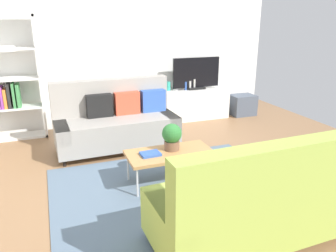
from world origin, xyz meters
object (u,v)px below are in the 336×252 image
at_px(table_book_0, 150,154).
at_px(bottle_1, 190,85).
at_px(tv, 196,74).
at_px(vase_1, 175,85).
at_px(vase_0, 168,86).
at_px(storage_trunk, 242,105).
at_px(potted_plant, 172,136).
at_px(couch_green, 254,202).
at_px(couch_beige, 116,121).
at_px(bottle_2, 194,84).
at_px(tv_console, 195,104).
at_px(bottle_0, 186,86).
at_px(bookshelf, 5,84).
at_px(coffee_table, 170,154).

bearing_deg(table_book_0, bottle_1, 56.65).
distance_m(tv, table_book_0, 3.09).
distance_m(tv, bottle_1, 0.26).
height_order(tv, vase_1, tv).
bearing_deg(vase_0, bottle_1, -11.56).
bearing_deg(storage_trunk, potted_plant, -137.58).
bearing_deg(potted_plant, bottle_1, 61.30).
bearing_deg(couch_green, storage_trunk, 57.13).
xyz_separation_m(couch_beige, bottle_2, (1.84, 1.04, 0.29)).
bearing_deg(bottle_2, vase_0, 170.47).
height_order(tv_console, table_book_0, tv_console).
height_order(tv_console, potted_plant, potted_plant).
distance_m(couch_green, table_book_0, 1.52).
relative_size(storage_trunk, bottle_0, 3.10).
relative_size(bookshelf, bottle_0, 12.51).
height_order(couch_green, vase_0, couch_green).
xyz_separation_m(bottle_0, bottle_1, (0.10, 0.00, 0.01)).
bearing_deg(bottle_0, bottle_2, 0.00).
bearing_deg(vase_1, potted_plant, -112.42).
distance_m(coffee_table, vase_0, 2.73).
height_order(potted_plant, bottle_0, bottle_0).
bearing_deg(vase_1, couch_beige, -142.33).
distance_m(vase_1, bottle_1, 0.30).
height_order(coffee_table, bookshelf, bookshelf).
bearing_deg(potted_plant, bottle_2, 59.55).
bearing_deg(bookshelf, vase_1, 0.55).
xyz_separation_m(couch_green, bottle_2, (1.17, 3.88, 0.30)).
bearing_deg(tv_console, couch_beige, -150.24).
relative_size(tv_console, vase_0, 8.02).
xyz_separation_m(potted_plant, bottle_0, (1.21, 2.39, 0.12)).
bearing_deg(vase_0, bottle_0, -14.66).
height_order(tv, bottle_2, tv).
height_order(couch_beige, vase_1, couch_beige).
bearing_deg(couch_beige, table_book_0, 93.22).
relative_size(bookshelf, potted_plant, 6.04).
xyz_separation_m(bottle_0, bottle_2, (0.19, 0.00, 0.02)).
relative_size(bottle_0, bottle_2, 0.80).
bearing_deg(bookshelf, storage_trunk, -1.48).
bearing_deg(bookshelf, couch_beige, -33.78).
relative_size(couch_green, storage_trunk, 3.70).
bearing_deg(bottle_2, tv_console, 42.43).
bearing_deg(tv, bookshelf, 179.35).
distance_m(couch_green, bookshelf, 4.60).
xyz_separation_m(coffee_table, vase_0, (0.92, 2.55, 0.33)).
bearing_deg(vase_1, tv_console, -6.71).
relative_size(table_book_0, bottle_1, 1.35).
bearing_deg(bottle_2, couch_beige, -150.60).
distance_m(tv_console, bottle_0, 0.47).
bearing_deg(tv_console, vase_0, 175.07).
bearing_deg(coffee_table, bottle_1, 61.12).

